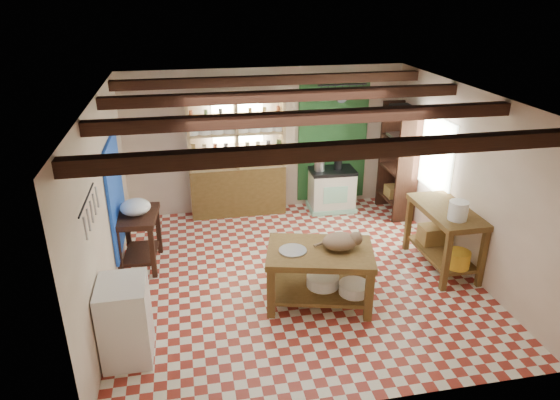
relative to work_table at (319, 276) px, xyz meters
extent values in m
cube|color=maroon|center=(-0.16, 0.69, -0.39)|extent=(5.00, 5.00, 0.02)
cube|color=#444348|center=(-0.16, 0.69, 2.22)|extent=(5.00, 5.00, 0.02)
cube|color=beige|center=(-0.16, 3.19, 0.92)|extent=(5.00, 0.04, 2.60)
cube|color=beige|center=(-0.16, -1.81, 0.92)|extent=(5.00, 0.04, 2.60)
cube|color=beige|center=(-2.66, 0.69, 0.92)|extent=(0.04, 5.00, 2.60)
cube|color=beige|center=(2.34, 0.69, 0.92)|extent=(0.04, 5.00, 2.60)
cube|color=#381D13|center=(-0.16, 0.69, 2.10)|extent=(5.00, 3.80, 0.15)
cube|color=blue|center=(-2.63, 1.59, 0.72)|extent=(0.04, 1.40, 1.60)
cube|color=#1F4F24|center=(1.09, 3.16, 0.87)|extent=(1.30, 0.04, 2.30)
cube|color=silver|center=(-0.66, 3.17, 1.32)|extent=(0.90, 0.02, 0.80)
cube|color=silver|center=(2.32, 1.69, 1.02)|extent=(0.02, 1.30, 1.20)
cube|color=black|center=(-2.60, -0.51, 1.40)|extent=(0.06, 0.90, 0.28)
cube|color=black|center=(1.09, 2.74, 1.80)|extent=(0.86, 0.12, 0.36)
cube|color=tan|center=(-0.71, 3.00, 0.72)|extent=(1.70, 0.34, 2.20)
cube|color=#381D13|center=(2.12, 2.49, 0.62)|extent=(0.40, 0.86, 2.00)
cube|color=brown|center=(0.00, 0.00, 0.00)|extent=(1.53, 1.20, 0.77)
cube|color=silver|center=(1.01, 2.84, 0.01)|extent=(0.83, 0.57, 0.79)
cube|color=#381D13|center=(-2.36, 1.41, 0.04)|extent=(0.64, 0.88, 0.85)
cube|color=white|center=(-2.38, -0.62, 0.09)|extent=(0.53, 0.63, 0.95)
cube|color=brown|center=(2.02, 0.52, 0.09)|extent=(0.66, 1.32, 0.94)
ellipsoid|color=#937356|center=(0.25, -0.01, 0.49)|extent=(0.49, 0.39, 0.21)
cylinder|color=#AEADB5|center=(-0.35, 0.04, 0.39)|extent=(0.43, 0.43, 0.02)
cylinder|color=white|center=(0.06, 0.04, -0.10)|extent=(0.52, 0.52, 0.15)
cylinder|color=white|center=(0.41, -0.21, -0.11)|extent=(0.48, 0.48, 0.14)
cylinder|color=#AEADB5|center=(0.76, 2.84, 0.52)|extent=(0.19, 0.19, 0.21)
cylinder|color=black|center=(1.11, 2.83, 0.50)|extent=(0.15, 0.15, 0.19)
ellipsoid|color=white|center=(-2.36, 1.41, 0.57)|extent=(0.47, 0.47, 0.22)
cylinder|color=white|center=(1.97, 0.17, 0.69)|extent=(0.26, 0.26, 0.26)
cube|color=olive|center=(2.01, 0.82, 0.00)|extent=(0.39, 0.31, 0.27)
cylinder|color=gold|center=(2.02, 0.07, -0.01)|extent=(0.33, 0.33, 0.24)
camera|label=1|loc=(-1.58, -5.40, 3.48)|focal=32.00mm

